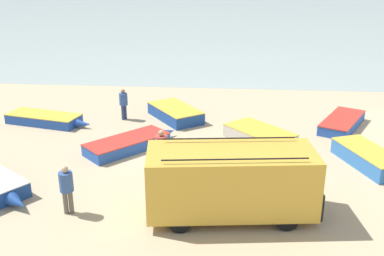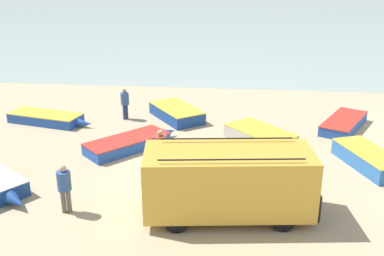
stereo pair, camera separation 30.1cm
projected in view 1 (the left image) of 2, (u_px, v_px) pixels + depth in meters
name	position (u px, v px, depth m)	size (l,w,h in m)	color
ground_plane	(185.00, 163.00, 18.81)	(200.00, 200.00, 0.00)	tan
sea_water	(219.00, 18.00, 67.39)	(120.00, 80.00, 0.01)	#99A89E
parked_van	(232.00, 181.00, 14.55)	(5.70, 2.81, 2.43)	gold
fishing_rowboat_0	(371.00, 159.00, 18.37)	(2.51, 4.14, 0.68)	#2D66AD
fishing_rowboat_1	(130.00, 143.00, 20.18)	(3.90, 4.01, 0.53)	#234CA3
fishing_rowboat_2	(343.00, 122.00, 22.89)	(2.99, 4.44, 0.52)	#234CA3
fishing_rowboat_3	(261.00, 136.00, 20.81)	(3.49, 3.65, 0.64)	#ADA89E
fishing_rowboat_5	(46.00, 119.00, 23.32)	(4.74, 2.24, 0.51)	#234CA3
fishing_rowboat_6	(174.00, 112.00, 24.14)	(3.33, 3.94, 0.64)	navy
fisherman_0	(123.00, 101.00, 23.72)	(0.44, 0.44, 1.67)	navy
fisherman_1	(66.00, 185.00, 14.72)	(0.46, 0.46, 1.73)	#5B564C
fisherman_2	(162.00, 148.00, 17.56)	(0.48, 0.48, 1.83)	#5B564C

